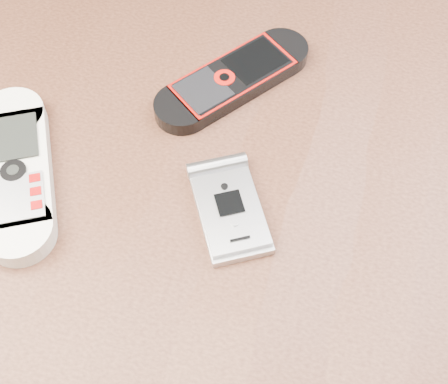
% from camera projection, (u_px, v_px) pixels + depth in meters
% --- Properties ---
extents(table, '(1.20, 0.80, 0.75)m').
position_uv_depth(table, '(219.00, 255.00, 0.59)').
color(table, black).
rests_on(table, ground).
extents(nokia_white, '(0.12, 0.18, 0.02)m').
position_uv_depth(nokia_white, '(16.00, 171.00, 0.51)').
color(nokia_white, silver).
rests_on(nokia_white, table).
extents(nokia_black_red, '(0.14, 0.16, 0.02)m').
position_uv_depth(nokia_black_red, '(233.00, 79.00, 0.56)').
color(nokia_black_red, black).
rests_on(nokia_black_red, table).
extents(motorola_razr, '(0.09, 0.11, 0.01)m').
position_uv_depth(motorola_razr, '(230.00, 210.00, 0.49)').
color(motorola_razr, silver).
rests_on(motorola_razr, table).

